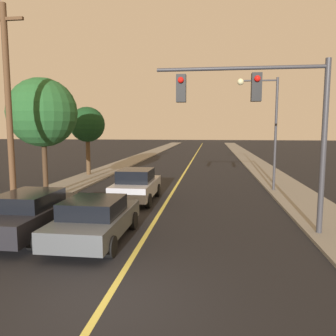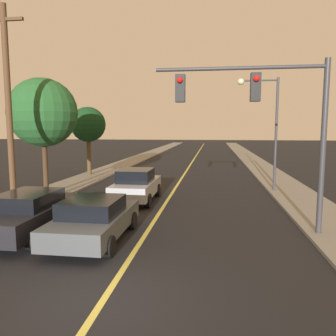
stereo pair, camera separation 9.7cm
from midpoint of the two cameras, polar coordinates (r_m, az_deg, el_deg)
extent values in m
plane|color=black|center=(7.39, -10.87, -21.81)|extent=(200.00, 200.00, 0.00)
cube|color=black|center=(42.32, 4.92, 2.03)|extent=(10.57, 80.00, 0.01)
cube|color=#D1C14C|center=(42.32, 4.92, 2.04)|extent=(0.16, 76.00, 0.00)
cube|color=gray|center=(43.15, -3.78, 2.21)|extent=(2.50, 80.00, 0.12)
cube|color=gray|center=(42.49, 13.76, 1.96)|extent=(2.50, 80.00, 0.12)
cube|color=#474C51|center=(10.73, -12.39, -9.16)|extent=(1.87, 4.20, 0.58)
cube|color=black|center=(10.45, -12.79, -6.58)|extent=(1.65, 1.89, 0.49)
cylinder|color=black|center=(12.29, -14.18, -8.55)|extent=(0.22, 0.62, 0.62)
cylinder|color=black|center=(11.76, -6.00, -9.09)|extent=(0.22, 0.62, 0.62)
cylinder|color=black|center=(10.04, -19.87, -12.28)|extent=(0.22, 0.62, 0.62)
cylinder|color=black|center=(9.37, -9.91, -13.35)|extent=(0.22, 0.62, 0.62)
cube|color=#A5A8B2|center=(16.09, -5.32, -3.45)|extent=(1.74, 4.14, 0.67)
cube|color=black|center=(15.83, -5.48, -1.29)|extent=(1.53, 1.86, 0.59)
cylinder|color=black|center=(17.57, -6.98, -3.71)|extent=(0.22, 0.65, 0.65)
cylinder|color=black|center=(17.23, -1.65, -3.87)|extent=(0.22, 0.65, 0.65)
cylinder|color=black|center=(15.16, -9.47, -5.45)|extent=(0.22, 0.65, 0.65)
cylinder|color=black|center=(14.76, -3.30, -5.70)|extent=(0.22, 0.65, 0.65)
cube|color=black|center=(12.02, -22.33, -7.59)|extent=(1.79, 4.66, 0.67)
cube|color=black|center=(11.74, -22.92, -5.06)|extent=(1.57, 2.10, 0.49)
cylinder|color=black|center=(13.73, -22.32, -7.26)|extent=(0.22, 0.61, 0.61)
cylinder|color=black|center=(12.97, -15.76, -7.81)|extent=(0.22, 0.61, 0.61)
cylinder|color=black|center=(10.50, -22.18, -11.55)|extent=(0.22, 0.61, 0.61)
cylinder|color=#333338|center=(11.62, 25.60, 3.18)|extent=(0.18, 0.18, 5.60)
cylinder|color=#333338|center=(11.26, 12.49, 16.62)|extent=(5.41, 0.12, 0.12)
cube|color=black|center=(11.22, 15.24, 13.43)|extent=(0.32, 0.28, 0.90)
sphere|color=red|center=(11.08, 15.41, 14.80)|extent=(0.20, 0.20, 0.20)
cube|color=black|center=(11.19, 2.41, 13.68)|extent=(0.32, 0.28, 0.90)
sphere|color=red|center=(11.04, 2.33, 15.06)|extent=(0.20, 0.20, 0.20)
cylinder|color=#333338|center=(19.16, 18.43, 5.55)|extent=(0.14, 0.14, 6.19)
cylinder|color=#333338|center=(19.18, 15.77, 14.47)|extent=(1.98, 0.09, 0.09)
sphere|color=beige|center=(19.07, 12.73, 14.45)|extent=(0.36, 0.36, 0.36)
cylinder|color=#513823|center=(14.63, -25.80, 8.87)|extent=(0.24, 0.24, 8.19)
cube|color=#513823|center=(15.20, -26.53, 22.14)|extent=(1.60, 0.12, 0.12)
cylinder|color=#3D2B1C|center=(18.04, -20.44, 0.36)|extent=(0.26, 0.26, 3.01)
sphere|color=#235628|center=(17.96, -20.80, 9.01)|extent=(3.47, 3.47, 3.47)
cylinder|color=#4C3823|center=(25.18, -13.49, 2.11)|extent=(0.31, 0.31, 2.83)
sphere|color=#143819|center=(25.10, -13.64, 7.38)|extent=(2.58, 2.58, 2.58)
camera|label=1|loc=(0.05, -89.83, 0.02)|focal=35.00mm
camera|label=2|loc=(0.05, 90.17, -0.02)|focal=35.00mm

